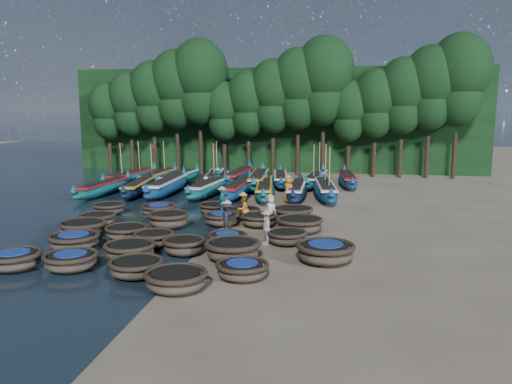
# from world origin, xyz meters

# --- Properties ---
(ground) EXTENTS (120.00, 120.00, 0.00)m
(ground) POSITION_xyz_m (0.00, 0.00, 0.00)
(ground) COLOR gray
(ground) RESTS_ON ground
(foliage_wall) EXTENTS (40.00, 3.00, 10.00)m
(foliage_wall) POSITION_xyz_m (0.00, 23.50, 5.00)
(foliage_wall) COLOR black
(foliage_wall) RESTS_ON ground
(coracle_0) EXTENTS (2.59, 2.59, 0.73)m
(coracle_0) POSITION_xyz_m (-6.38, -9.12, 0.42)
(coracle_0) COLOR brown
(coracle_0) RESTS_ON ground
(coracle_1) EXTENTS (2.22, 2.22, 0.69)m
(coracle_1) POSITION_xyz_m (-4.15, -8.84, 0.40)
(coracle_1) COLOR brown
(coracle_1) RESTS_ON ground
(coracle_2) EXTENTS (2.43, 2.43, 0.67)m
(coracle_2) POSITION_xyz_m (-1.36, -9.17, 0.38)
(coracle_2) COLOR brown
(coracle_2) RESTS_ON ground
(coracle_3) EXTENTS (2.61, 2.61, 0.72)m
(coracle_3) POSITION_xyz_m (0.55, -10.33, 0.41)
(coracle_3) COLOR brown
(coracle_3) RESTS_ON ground
(coracle_4) EXTENTS (1.98, 1.98, 0.64)m
(coracle_4) POSITION_xyz_m (2.57, -8.79, 0.37)
(coracle_4) COLOR brown
(coracle_4) RESTS_ON ground
(coracle_5) EXTENTS (2.51, 2.51, 0.76)m
(coracle_5) POSITION_xyz_m (-5.42, -6.29, 0.44)
(coracle_5) COLOR brown
(coracle_5) RESTS_ON ground
(coracle_6) EXTENTS (2.32, 2.32, 0.74)m
(coracle_6) POSITION_xyz_m (-2.43, -7.24, 0.42)
(coracle_6) COLOR brown
(coracle_6) RESTS_ON ground
(coracle_7) EXTENTS (2.09, 2.09, 0.73)m
(coracle_7) POSITION_xyz_m (-0.45, -6.19, 0.42)
(coracle_7) COLOR brown
(coracle_7) RESTS_ON ground
(coracle_8) EXTENTS (2.36, 2.36, 0.84)m
(coracle_8) POSITION_xyz_m (1.77, -6.68, 0.48)
(coracle_8) COLOR brown
(coracle_8) RESTS_ON ground
(coracle_9) EXTENTS (2.85, 2.85, 0.83)m
(coracle_9) POSITION_xyz_m (5.53, -6.39, 0.48)
(coracle_9) COLOR brown
(coracle_9) RESTS_ON ground
(coracle_10) EXTENTS (2.78, 2.78, 0.79)m
(coracle_10) POSITION_xyz_m (-6.18, -4.04, 0.45)
(coracle_10) COLOR brown
(coracle_10) RESTS_ON ground
(coracle_11) EXTENTS (2.51, 2.51, 0.66)m
(coracle_11) POSITION_xyz_m (-3.92, -4.14, 0.38)
(coracle_11) COLOR brown
(coracle_11) RESTS_ON ground
(coracle_12) EXTENTS (2.21, 2.21, 0.70)m
(coracle_12) POSITION_xyz_m (-2.16, -5.18, 0.40)
(coracle_12) COLOR brown
(coracle_12) RESTS_ON ground
(coracle_13) EXTENTS (2.12, 2.12, 0.64)m
(coracle_13) POSITION_xyz_m (1.11, -4.63, 0.37)
(coracle_13) COLOR brown
(coracle_13) RESTS_ON ground
(coracle_14) EXTENTS (2.09, 2.09, 0.65)m
(coracle_14) POSITION_xyz_m (3.73, -3.85, 0.37)
(coracle_14) COLOR brown
(coracle_14) RESTS_ON ground
(coracle_15) EXTENTS (1.96, 1.96, 0.70)m
(coracle_15) POSITION_xyz_m (-6.49, -1.86, 0.40)
(coracle_15) COLOR brown
(coracle_15) RESTS_ON ground
(coracle_16) EXTENTS (2.64, 2.64, 0.84)m
(coracle_16) POSITION_xyz_m (-2.66, -1.67, 0.48)
(coracle_16) COLOR brown
(coracle_16) RESTS_ON ground
(coracle_17) EXTENTS (2.21, 2.21, 0.70)m
(coracle_17) POSITION_xyz_m (-0.06, -0.74, 0.40)
(coracle_17) COLOR brown
(coracle_17) RESTS_ON ground
(coracle_18) EXTENTS (1.92, 1.92, 0.68)m
(coracle_18) POSITION_xyz_m (1.94, -0.65, 0.39)
(coracle_18) COLOR brown
(coracle_18) RESTS_ON ground
(coracle_19) EXTENTS (2.85, 2.85, 0.79)m
(coracle_19) POSITION_xyz_m (4.14, -1.60, 0.45)
(coracle_19) COLOR brown
(coracle_19) RESTS_ON ground
(coracle_20) EXTENTS (2.07, 2.07, 0.66)m
(coracle_20) POSITION_xyz_m (-7.24, 1.06, 0.37)
(coracle_20) COLOR brown
(coracle_20) RESTS_ON ground
(coracle_21) EXTENTS (2.21, 2.21, 0.68)m
(coracle_21) POSITION_xyz_m (-4.21, 1.11, 0.39)
(coracle_21) COLOR brown
(coracle_21) RESTS_ON ground
(coracle_22) EXTENTS (2.22, 2.22, 0.66)m
(coracle_22) POSITION_xyz_m (-1.08, 2.09, 0.38)
(coracle_22) COLOR brown
(coracle_22) RESTS_ON ground
(coracle_23) EXTENTS (2.18, 2.18, 0.66)m
(coracle_23) POSITION_xyz_m (0.85, 1.02, 0.38)
(coracle_23) COLOR brown
(coracle_23) RESTS_ON ground
(coracle_24) EXTENTS (2.76, 2.76, 0.82)m
(coracle_24) POSITION_xyz_m (3.60, 0.78, 0.47)
(coracle_24) COLOR brown
(coracle_24) RESTS_ON ground
(long_boat_1) EXTENTS (1.91, 7.94, 1.40)m
(long_boat_1) POSITION_xyz_m (-10.59, 7.30, 0.53)
(long_boat_1) COLOR #105B59
(long_boat_1) RESTS_ON ground
(long_boat_2) EXTENTS (2.25, 7.98, 1.41)m
(long_boat_2) POSITION_xyz_m (-8.19, 8.04, 0.54)
(long_boat_2) COLOR #0E1F35
(long_boat_2) RESTS_ON ground
(long_boat_3) EXTENTS (1.70, 9.05, 1.59)m
(long_boat_3) POSITION_xyz_m (-6.18, 8.36, 0.61)
(long_boat_3) COLOR navy
(long_boat_3) RESTS_ON ground
(long_boat_4) EXTENTS (2.38, 8.41, 1.49)m
(long_boat_4) POSITION_xyz_m (-3.00, 8.40, 0.57)
(long_boat_4) COLOR #105B59
(long_boat_4) RESTS_ON ground
(long_boat_5) EXTENTS (1.76, 8.21, 1.45)m
(long_boat_5) POSITION_xyz_m (-0.91, 8.32, 0.55)
(long_boat_5) COLOR navy
(long_boat_5) RESTS_ON ground
(long_boat_6) EXTENTS (2.34, 8.03, 1.42)m
(long_boat_6) POSITION_xyz_m (1.00, 8.08, 0.54)
(long_boat_6) COLOR #105B59
(long_boat_6) RESTS_ON ground
(long_boat_7) EXTENTS (1.44, 7.94, 1.40)m
(long_boat_7) POSITION_xyz_m (3.26, 8.32, 0.53)
(long_boat_7) COLOR #0E1F35
(long_boat_7) RESTS_ON ground
(long_boat_8) EXTENTS (2.41, 8.58, 3.66)m
(long_boat_8) POSITION_xyz_m (5.21, 8.57, 0.58)
(long_boat_8) COLOR navy
(long_boat_8) RESTS_ON ground
(long_boat_9) EXTENTS (2.65, 8.12, 3.49)m
(long_boat_9) POSITION_xyz_m (-10.79, 12.71, 0.55)
(long_boat_9) COLOR #105B59
(long_boat_9) RESTS_ON ground
(long_boat_10) EXTENTS (1.78, 8.00, 3.40)m
(long_boat_10) POSITION_xyz_m (-8.65, 13.26, 0.54)
(long_boat_10) COLOR navy
(long_boat_10) RESTS_ON ground
(long_boat_11) EXTENTS (2.38, 7.94, 1.41)m
(long_boat_11) POSITION_xyz_m (-6.72, 12.80, 0.54)
(long_boat_11) COLOR #105B59
(long_boat_11) RESTS_ON ground
(long_boat_12) EXTENTS (2.54, 8.08, 3.46)m
(long_boat_12) POSITION_xyz_m (-3.94, 13.63, 0.55)
(long_boat_12) COLOR #0E1F35
(long_boat_12) RESTS_ON ground
(long_boat_13) EXTENTS (1.97, 8.92, 1.57)m
(long_boat_13) POSITION_xyz_m (-2.05, 14.36, 0.60)
(long_boat_13) COLOR navy
(long_boat_13) RESTS_ON ground
(long_boat_14) EXTENTS (2.18, 9.03, 1.59)m
(long_boat_14) POSITION_xyz_m (-0.09, 12.48, 0.61)
(long_boat_14) COLOR #105B59
(long_boat_14) RESTS_ON ground
(long_boat_15) EXTENTS (2.27, 7.77, 1.38)m
(long_boat_15) POSITION_xyz_m (1.53, 13.65, 0.52)
(long_boat_15) COLOR navy
(long_boat_15) RESTS_ON ground
(long_boat_16) EXTENTS (2.44, 8.03, 3.44)m
(long_boat_16) POSITION_xyz_m (4.33, 13.88, 0.55)
(long_boat_16) COLOR #105B59
(long_boat_16) RESTS_ON ground
(long_boat_17) EXTENTS (1.87, 7.91, 1.40)m
(long_boat_17) POSITION_xyz_m (6.90, 14.35, 0.53)
(long_boat_17) COLOR navy
(long_boat_17) RESTS_ON ground
(fisherman_0) EXTENTS (0.89, 0.84, 1.73)m
(fisherman_0) POSITION_xyz_m (2.43, 0.26, 0.84)
(fisherman_0) COLOR silver
(fisherman_0) RESTS_ON ground
(fisherman_1) EXTENTS (0.57, 0.72, 1.94)m
(fisherman_1) POSITION_xyz_m (-0.46, 1.19, 0.96)
(fisherman_1) COLOR #196A66
(fisherman_1) RESTS_ON ground
(fisherman_2) EXTENTS (0.98, 1.04, 1.89)m
(fisherman_2) POSITION_xyz_m (1.01, -0.24, 0.89)
(fisherman_2) COLOR #BE7619
(fisherman_2) RESTS_ON ground
(fisherman_3) EXTENTS (0.99, 1.26, 1.91)m
(fisherman_3) POSITION_xyz_m (0.68, -2.70, 0.89)
(fisherman_3) COLOR black
(fisherman_3) RESTS_ON ground
(fisherman_4) EXTENTS (0.60, 0.96, 1.73)m
(fisherman_4) POSITION_xyz_m (2.80, -4.00, 0.84)
(fisherman_4) COLOR silver
(fisherman_4) RESTS_ON ground
(fisherman_5) EXTENTS (1.60, 0.98, 1.85)m
(fisherman_5) POSITION_xyz_m (-2.94, 10.61, 0.86)
(fisherman_5) COLOR #196A66
(fisherman_5) RESTS_ON ground
(fisherman_6) EXTENTS (0.97, 1.02, 1.96)m
(fisherman_6) POSITION_xyz_m (2.82, 6.47, 0.93)
(fisherman_6) COLOR #BE7619
(fisherman_6) RESTS_ON ground
(tree_0) EXTENTS (3.68, 3.68, 8.68)m
(tree_0) POSITION_xyz_m (-16.00, 20.00, 5.97)
(tree_0) COLOR black
(tree_0) RESTS_ON ground
(tree_1) EXTENTS (4.09, 4.09, 9.65)m
(tree_1) POSITION_xyz_m (-13.70, 20.00, 6.65)
(tree_1) COLOR black
(tree_1) RESTS_ON ground
(tree_2) EXTENTS (4.51, 4.51, 10.63)m
(tree_2) POSITION_xyz_m (-11.40, 20.00, 7.32)
(tree_2) COLOR black
(tree_2) RESTS_ON ground
(tree_3) EXTENTS (4.92, 4.92, 11.60)m
(tree_3) POSITION_xyz_m (-9.10, 20.00, 8.00)
(tree_3) COLOR black
(tree_3) RESTS_ON ground
(tree_4) EXTENTS (5.34, 5.34, 12.58)m
(tree_4) POSITION_xyz_m (-6.80, 20.00, 8.67)
(tree_4) COLOR black
(tree_4) RESTS_ON ground
(tree_5) EXTENTS (3.68, 3.68, 8.68)m
(tree_5) POSITION_xyz_m (-4.50, 20.00, 5.97)
(tree_5) COLOR black
(tree_5) RESTS_ON ground
(tree_6) EXTENTS (4.09, 4.09, 9.65)m
(tree_6) POSITION_xyz_m (-2.20, 20.00, 6.65)
(tree_6) COLOR black
(tree_6) RESTS_ON ground
(tree_7) EXTENTS (4.51, 4.51, 10.63)m
(tree_7) POSITION_xyz_m (0.10, 20.00, 7.32)
(tree_7) COLOR black
(tree_7) RESTS_ON ground
(tree_8) EXTENTS (4.92, 4.92, 11.60)m
(tree_8) POSITION_xyz_m (2.40, 20.00, 8.00)
(tree_8) COLOR black
(tree_8) RESTS_ON ground
(tree_9) EXTENTS (5.34, 5.34, 12.58)m
(tree_9) POSITION_xyz_m (4.70, 20.00, 8.67)
(tree_9) COLOR black
(tree_9) RESTS_ON ground
(tree_10) EXTENTS (3.68, 3.68, 8.68)m
(tree_10) POSITION_xyz_m (7.00, 20.00, 5.97)
(tree_10) COLOR black
(tree_10) RESTS_ON ground
(tree_11) EXTENTS (4.09, 4.09, 9.65)m
(tree_11) POSITION_xyz_m (9.30, 20.00, 6.65)
(tree_11) COLOR black
(tree_11) RESTS_ON ground
(tree_12) EXTENTS (4.51, 4.51, 10.63)m
(tree_12) POSITION_xyz_m (11.60, 20.00, 7.32)
(tree_12) COLOR black
(tree_12) RESTS_ON ground
(tree_13) EXTENTS (4.92, 4.92, 11.60)m
(tree_13) POSITION_xyz_m (13.90, 20.00, 8.00)
(tree_13) COLOR black
(tree_13) RESTS_ON ground
(tree_14) EXTENTS (5.34, 5.34, 12.58)m
(tree_14) POSITION_xyz_m (16.20, 20.00, 8.67)
(tree_14) COLOR black
(tree_14) RESTS_ON ground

